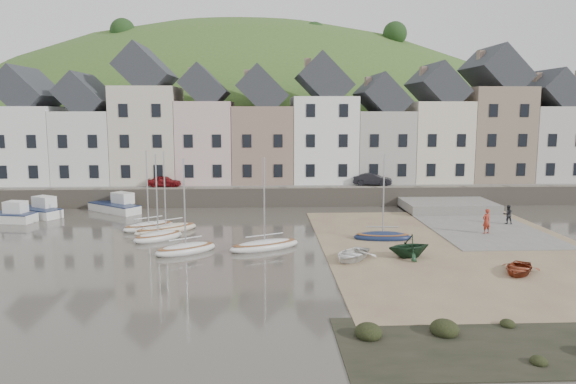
{
  "coord_description": "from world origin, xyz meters",
  "views": [
    {
      "loc": [
        -1.89,
        -35.02,
        9.08
      ],
      "look_at": [
        0.0,
        6.0,
        3.0
      ],
      "focal_mm": 34.34,
      "sensor_mm": 36.0,
      "label": 1
    }
  ],
  "objects_px": {
    "rowboat_red": "(518,268)",
    "person_red": "(486,221)",
    "person_dark": "(508,214)",
    "car_right": "(373,179)",
    "rowboat_green": "(409,246)",
    "sailboat_0": "(149,226)",
    "rowboat_white": "(352,254)",
    "car_left": "(164,181)"
  },
  "relations": [
    {
      "from": "rowboat_white",
      "to": "car_left",
      "type": "xyz_separation_m",
      "value": [
        -15.16,
        22.1,
        1.76
      ]
    },
    {
      "from": "rowboat_red",
      "to": "person_red",
      "type": "bearing_deg",
      "value": 111.59
    },
    {
      "from": "rowboat_white",
      "to": "car_right",
      "type": "bearing_deg",
      "value": 111.0
    },
    {
      "from": "sailboat_0",
      "to": "car_right",
      "type": "bearing_deg",
      "value": 32.33
    },
    {
      "from": "car_left",
      "to": "car_right",
      "type": "xyz_separation_m",
      "value": [
        20.83,
        0.0,
        0.07
      ]
    },
    {
      "from": "rowboat_green",
      "to": "person_red",
      "type": "bearing_deg",
      "value": 114.46
    },
    {
      "from": "rowboat_red",
      "to": "person_red",
      "type": "xyz_separation_m",
      "value": [
        2.15,
        9.8,
        0.69
      ]
    },
    {
      "from": "car_left",
      "to": "sailboat_0",
      "type": "bearing_deg",
      "value": -167.14
    },
    {
      "from": "sailboat_0",
      "to": "rowboat_white",
      "type": "bearing_deg",
      "value": -33.87
    },
    {
      "from": "sailboat_0",
      "to": "person_dark",
      "type": "distance_m",
      "value": 28.34
    },
    {
      "from": "rowboat_red",
      "to": "sailboat_0",
      "type": "bearing_deg",
      "value": -175.09
    },
    {
      "from": "rowboat_green",
      "to": "car_left",
      "type": "distance_m",
      "value": 28.75
    },
    {
      "from": "sailboat_0",
      "to": "rowboat_green",
      "type": "distance_m",
      "value": 20.04
    },
    {
      "from": "rowboat_red",
      "to": "car_left",
      "type": "xyz_separation_m",
      "value": [
        -24.02,
        25.38,
        1.8
      ]
    },
    {
      "from": "rowboat_red",
      "to": "person_dark",
      "type": "relative_size",
      "value": 1.88
    },
    {
      "from": "rowboat_red",
      "to": "person_dark",
      "type": "bearing_deg",
      "value": 102.11
    },
    {
      "from": "rowboat_white",
      "to": "person_red",
      "type": "bearing_deg",
      "value": 66.01
    },
    {
      "from": "sailboat_0",
      "to": "car_right",
      "type": "xyz_separation_m",
      "value": [
        19.86,
        12.57,
        1.96
      ]
    },
    {
      "from": "rowboat_white",
      "to": "rowboat_red",
      "type": "xyz_separation_m",
      "value": [
        8.86,
        -3.28,
        -0.05
      ]
    },
    {
      "from": "person_dark",
      "to": "car_right",
      "type": "relative_size",
      "value": 0.4
    },
    {
      "from": "rowboat_red",
      "to": "car_right",
      "type": "height_order",
      "value": "car_right"
    },
    {
      "from": "person_dark",
      "to": "car_right",
      "type": "xyz_separation_m",
      "value": [
        -8.47,
        12.23,
        1.35
      ]
    },
    {
      "from": "person_red",
      "to": "car_right",
      "type": "distance_m",
      "value": 16.52
    },
    {
      "from": "rowboat_green",
      "to": "car_right",
      "type": "height_order",
      "value": "car_right"
    },
    {
      "from": "rowboat_green",
      "to": "rowboat_red",
      "type": "xyz_separation_m",
      "value": [
        5.23,
        -3.67,
        -0.43
      ]
    },
    {
      "from": "sailboat_0",
      "to": "person_red",
      "type": "xyz_separation_m",
      "value": [
        25.21,
        -3.02,
        0.78
      ]
    },
    {
      "from": "rowboat_green",
      "to": "car_left",
      "type": "xyz_separation_m",
      "value": [
        -18.78,
        21.72,
        1.37
      ]
    },
    {
      "from": "sailboat_0",
      "to": "rowboat_white",
      "type": "distance_m",
      "value": 17.1
    },
    {
      "from": "sailboat_0",
      "to": "car_left",
      "type": "distance_m",
      "value": 12.75
    },
    {
      "from": "rowboat_green",
      "to": "person_dark",
      "type": "distance_m",
      "value": 14.16
    },
    {
      "from": "rowboat_red",
      "to": "person_red",
      "type": "height_order",
      "value": "person_red"
    },
    {
      "from": "person_red",
      "to": "rowboat_red",
      "type": "bearing_deg",
      "value": 55.98
    },
    {
      "from": "rowboat_white",
      "to": "rowboat_red",
      "type": "relative_size",
      "value": 1.15
    },
    {
      "from": "person_red",
      "to": "car_left",
      "type": "relative_size",
      "value": 0.56
    },
    {
      "from": "person_red",
      "to": "car_left",
      "type": "xyz_separation_m",
      "value": [
        -26.17,
        15.59,
        1.12
      ]
    },
    {
      "from": "person_dark",
      "to": "car_left",
      "type": "xyz_separation_m",
      "value": [
        -29.3,
        12.23,
        1.28
      ]
    },
    {
      "from": "rowboat_red",
      "to": "rowboat_white",
      "type": "bearing_deg",
      "value": -166.35
    },
    {
      "from": "person_dark",
      "to": "person_red",
      "type": "bearing_deg",
      "value": 52.25
    },
    {
      "from": "sailboat_0",
      "to": "car_right",
      "type": "relative_size",
      "value": 1.66
    },
    {
      "from": "rowboat_green",
      "to": "rowboat_red",
      "type": "height_order",
      "value": "rowboat_green"
    },
    {
      "from": "rowboat_red",
      "to": "car_left",
      "type": "bearing_deg",
      "value": 167.38
    },
    {
      "from": "rowboat_green",
      "to": "car_right",
      "type": "relative_size",
      "value": 0.72
    }
  ]
}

